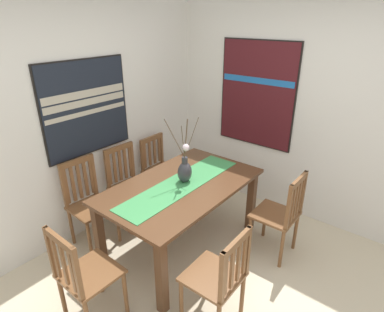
{
  "coord_description": "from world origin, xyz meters",
  "views": [
    {
      "loc": [
        -1.76,
        -1.15,
        2.35
      ],
      "look_at": [
        0.52,
        0.69,
        1.05
      ],
      "focal_mm": 29.77,
      "sensor_mm": 36.0,
      "label": 1
    }
  ],
  "objects_px": {
    "centerpiece_vase": "(185,170)",
    "chair_0": "(84,275)",
    "chair_3": "(128,183)",
    "chair_4": "(160,168)",
    "painting_on_side_wall": "(257,95)",
    "chair_5": "(88,201)",
    "chair_2": "(281,213)",
    "chair_1": "(219,277)",
    "painting_on_back_wall": "(86,108)",
    "dining_table": "(182,194)"
  },
  "relations": [
    {
      "from": "chair_4",
      "to": "chair_1",
      "type": "bearing_deg",
      "value": -122.93
    },
    {
      "from": "chair_5",
      "to": "painting_on_back_wall",
      "type": "bearing_deg",
      "value": 39.04
    },
    {
      "from": "chair_4",
      "to": "chair_3",
      "type": "bearing_deg",
      "value": -178.29
    },
    {
      "from": "chair_1",
      "to": "chair_0",
      "type": "bearing_deg",
      "value": 127.7
    },
    {
      "from": "dining_table",
      "to": "chair_1",
      "type": "distance_m",
      "value": 1.03
    },
    {
      "from": "chair_3",
      "to": "chair_4",
      "type": "relative_size",
      "value": 1.06
    },
    {
      "from": "painting_on_side_wall",
      "to": "chair_0",
      "type": "bearing_deg",
      "value": 179.5
    },
    {
      "from": "chair_3",
      "to": "painting_on_side_wall",
      "type": "bearing_deg",
      "value": -31.42
    },
    {
      "from": "centerpiece_vase",
      "to": "chair_4",
      "type": "relative_size",
      "value": 0.77
    },
    {
      "from": "centerpiece_vase",
      "to": "chair_0",
      "type": "xyz_separation_m",
      "value": [
        -1.25,
        -0.01,
        -0.43
      ]
    },
    {
      "from": "chair_1",
      "to": "painting_on_back_wall",
      "type": "xyz_separation_m",
      "value": [
        0.27,
        1.93,
        0.96
      ]
    },
    {
      "from": "chair_0",
      "to": "painting_on_side_wall",
      "type": "height_order",
      "value": "painting_on_side_wall"
    },
    {
      "from": "chair_5",
      "to": "chair_2",
      "type": "bearing_deg",
      "value": -57.27
    },
    {
      "from": "painting_on_back_wall",
      "to": "painting_on_side_wall",
      "type": "distance_m",
      "value": 2.03
    },
    {
      "from": "centerpiece_vase",
      "to": "chair_0",
      "type": "height_order",
      "value": "centerpiece_vase"
    },
    {
      "from": "chair_3",
      "to": "chair_4",
      "type": "height_order",
      "value": "chair_3"
    },
    {
      "from": "dining_table",
      "to": "chair_4",
      "type": "height_order",
      "value": "chair_4"
    },
    {
      "from": "centerpiece_vase",
      "to": "chair_3",
      "type": "bearing_deg",
      "value": 94.79
    },
    {
      "from": "centerpiece_vase",
      "to": "painting_on_side_wall",
      "type": "relative_size",
      "value": 0.53
    },
    {
      "from": "chair_4",
      "to": "chair_0",
      "type": "bearing_deg",
      "value": -153.62
    },
    {
      "from": "chair_0",
      "to": "painting_on_back_wall",
      "type": "height_order",
      "value": "painting_on_back_wall"
    },
    {
      "from": "chair_2",
      "to": "painting_on_side_wall",
      "type": "height_order",
      "value": "painting_on_side_wall"
    },
    {
      "from": "chair_0",
      "to": "painting_on_back_wall",
      "type": "bearing_deg",
      "value": 50.01
    },
    {
      "from": "centerpiece_vase",
      "to": "painting_on_side_wall",
      "type": "distance_m",
      "value": 1.46
    },
    {
      "from": "chair_0",
      "to": "painting_on_side_wall",
      "type": "relative_size",
      "value": 0.72
    },
    {
      "from": "chair_2",
      "to": "painting_on_side_wall",
      "type": "xyz_separation_m",
      "value": [
        0.87,
        0.83,
        0.94
      ]
    },
    {
      "from": "chair_4",
      "to": "chair_5",
      "type": "height_order",
      "value": "chair_5"
    },
    {
      "from": "centerpiece_vase",
      "to": "chair_5",
      "type": "relative_size",
      "value": 0.71
    },
    {
      "from": "dining_table",
      "to": "chair_3",
      "type": "relative_size",
      "value": 1.74
    },
    {
      "from": "chair_5",
      "to": "painting_on_side_wall",
      "type": "relative_size",
      "value": 0.75
    },
    {
      "from": "dining_table",
      "to": "chair_2",
      "type": "distance_m",
      "value": 1.04
    },
    {
      "from": "chair_2",
      "to": "painting_on_back_wall",
      "type": "bearing_deg",
      "value": 113.06
    },
    {
      "from": "chair_1",
      "to": "centerpiece_vase",
      "type": "bearing_deg",
      "value": 54.62
    },
    {
      "from": "centerpiece_vase",
      "to": "chair_5",
      "type": "height_order",
      "value": "centerpiece_vase"
    },
    {
      "from": "chair_5",
      "to": "painting_on_side_wall",
      "type": "height_order",
      "value": "painting_on_side_wall"
    },
    {
      "from": "chair_4",
      "to": "chair_5",
      "type": "relative_size",
      "value": 0.93
    },
    {
      "from": "chair_2",
      "to": "painting_on_side_wall",
      "type": "relative_size",
      "value": 0.73
    },
    {
      "from": "chair_2",
      "to": "chair_3",
      "type": "xyz_separation_m",
      "value": [
        -0.56,
        1.7,
        0.0
      ]
    },
    {
      "from": "dining_table",
      "to": "centerpiece_vase",
      "type": "xyz_separation_m",
      "value": [
        0.06,
        0.0,
        0.25
      ]
    },
    {
      "from": "chair_3",
      "to": "painting_on_back_wall",
      "type": "xyz_separation_m",
      "value": [
        -0.26,
        0.24,
        0.94
      ]
    },
    {
      "from": "painting_on_back_wall",
      "to": "chair_2",
      "type": "bearing_deg",
      "value": -66.94
    },
    {
      "from": "chair_1",
      "to": "chair_4",
      "type": "relative_size",
      "value": 1.01
    },
    {
      "from": "centerpiece_vase",
      "to": "dining_table",
      "type": "bearing_deg",
      "value": -179.68
    },
    {
      "from": "chair_5",
      "to": "painting_on_back_wall",
      "type": "height_order",
      "value": "painting_on_back_wall"
    },
    {
      "from": "dining_table",
      "to": "painting_on_back_wall",
      "type": "distance_m",
      "value": 1.36
    },
    {
      "from": "dining_table",
      "to": "chair_0",
      "type": "distance_m",
      "value": 1.21
    },
    {
      "from": "chair_0",
      "to": "chair_1",
      "type": "height_order",
      "value": "chair_0"
    },
    {
      "from": "chair_1",
      "to": "painting_on_side_wall",
      "type": "xyz_separation_m",
      "value": [
        1.96,
        0.81,
        0.96
      ]
    },
    {
      "from": "painting_on_back_wall",
      "to": "chair_3",
      "type": "bearing_deg",
      "value": -42.5
    },
    {
      "from": "centerpiece_vase",
      "to": "chair_2",
      "type": "height_order",
      "value": "centerpiece_vase"
    }
  ]
}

